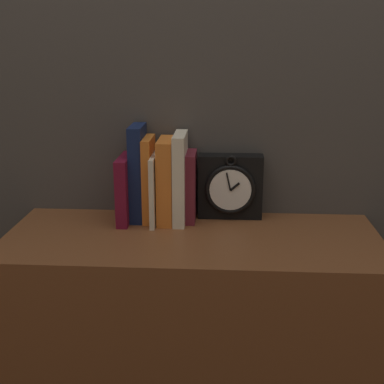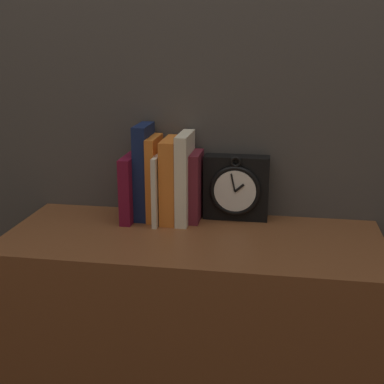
% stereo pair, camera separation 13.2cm
% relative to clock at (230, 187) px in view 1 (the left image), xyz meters
% --- Properties ---
extents(wall_back, '(6.00, 0.05, 2.60)m').
position_rel_clock_xyz_m(wall_back, '(-0.10, 0.07, 0.44)').
color(wall_back, '#47423D').
rests_on(wall_back, ground_plane).
extents(bookshelf, '(0.96, 0.40, 0.77)m').
position_rel_clock_xyz_m(bookshelf, '(-0.10, -0.16, -0.47)').
color(bookshelf, brown).
rests_on(bookshelf, ground_plane).
extents(clock, '(0.18, 0.07, 0.18)m').
position_rel_clock_xyz_m(clock, '(0.00, 0.00, 0.00)').
color(clock, black).
rests_on(clock, bookshelf).
extents(book_slot0_maroon, '(0.03, 0.15, 0.18)m').
position_rel_clock_xyz_m(book_slot0_maroon, '(-0.28, -0.04, 0.00)').
color(book_slot0_maroon, maroon).
rests_on(book_slot0_maroon, bookshelf).
extents(book_slot1_navy, '(0.04, 0.12, 0.26)m').
position_rel_clock_xyz_m(book_slot1_navy, '(-0.25, -0.03, 0.04)').
color(book_slot1_navy, '#132047').
rests_on(book_slot1_navy, bookshelf).
extents(book_slot2_orange, '(0.02, 0.12, 0.23)m').
position_rel_clock_xyz_m(book_slot2_orange, '(-0.22, -0.03, 0.03)').
color(book_slot2_orange, orange).
rests_on(book_slot2_orange, bookshelf).
extents(book_slot3_cream, '(0.01, 0.15, 0.19)m').
position_rel_clock_xyz_m(book_slot3_cream, '(-0.20, -0.04, 0.00)').
color(book_slot3_cream, beige).
rests_on(book_slot3_cream, bookshelf).
extents(book_slot4_orange, '(0.04, 0.14, 0.23)m').
position_rel_clock_xyz_m(book_slot4_orange, '(-0.17, -0.04, 0.02)').
color(book_slot4_orange, orange).
rests_on(book_slot4_orange, bookshelf).
extents(book_slot5_cream, '(0.03, 0.14, 0.24)m').
position_rel_clock_xyz_m(book_slot5_cream, '(-0.14, -0.04, 0.03)').
color(book_slot5_cream, beige).
rests_on(book_slot5_cream, bookshelf).
extents(book_slot6_maroon, '(0.03, 0.11, 0.19)m').
position_rel_clock_xyz_m(book_slot6_maroon, '(-0.11, -0.02, 0.01)').
color(book_slot6_maroon, maroon).
rests_on(book_slot6_maroon, bookshelf).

